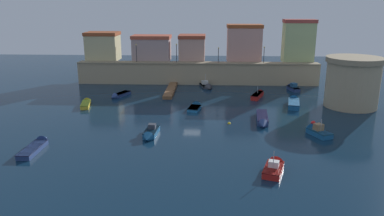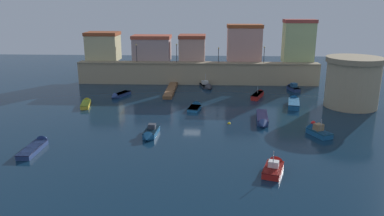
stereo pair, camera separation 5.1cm
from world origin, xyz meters
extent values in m
plane|color=#0C2338|center=(0.00, 0.00, 0.00)|extent=(132.49, 132.49, 0.00)
cube|color=tan|center=(0.00, 23.34, 2.13)|extent=(49.33, 2.52, 4.25)
cube|color=gray|center=(0.00, 23.34, 4.37)|extent=(49.33, 2.82, 0.24)
cube|color=#C6BA87|center=(-20.54, 27.30, 6.91)|extent=(6.60, 5.38, 5.31)
cube|color=#974525|center=(-20.54, 27.30, 9.91)|extent=(6.86, 5.59, 0.70)
cube|color=#AF928F|center=(-9.93, 27.12, 6.59)|extent=(7.83, 5.02, 4.68)
cube|color=#B04C35|center=(-9.93, 27.12, 9.28)|extent=(8.15, 5.23, 0.70)
cube|color=tan|center=(-1.28, 27.53, 6.63)|extent=(5.41, 5.84, 4.77)
cube|color=#993E29|center=(-1.28, 27.53, 9.37)|extent=(5.63, 6.07, 0.70)
cube|color=tan|center=(9.71, 26.80, 7.75)|extent=(7.07, 4.38, 7.00)
cube|color=#9D4824|center=(9.71, 26.80, 11.61)|extent=(7.35, 4.55, 0.70)
cube|color=#A6BA7B|center=(20.86, 26.39, 8.28)|extent=(6.23, 3.57, 8.06)
cube|color=#9C3E37|center=(20.86, 26.39, 12.67)|extent=(6.47, 3.71, 0.70)
cylinder|color=tan|center=(25.37, 6.84, 3.63)|extent=(8.18, 8.18, 7.26)
cylinder|color=gray|center=(25.37, 6.84, 7.66)|extent=(8.83, 8.83, 0.80)
cube|color=brown|center=(-4.81, 16.01, 0.28)|extent=(1.61, 12.14, 0.56)
cylinder|color=#523621|center=(-4.09, 20.56, 0.35)|extent=(0.20, 0.20, 0.70)
cylinder|color=#523621|center=(-4.09, 17.53, 0.35)|extent=(0.20, 0.20, 0.70)
cylinder|color=#523621|center=(-4.09, 14.49, 0.35)|extent=(0.20, 0.20, 0.70)
cylinder|color=#523621|center=(-4.09, 11.46, 0.35)|extent=(0.20, 0.20, 0.70)
cylinder|color=black|center=(-12.54, 23.34, 6.18)|extent=(0.12, 0.12, 3.37)
sphere|color=#F9D172|center=(-12.54, 23.34, 8.02)|extent=(0.32, 0.32, 0.32)
cylinder|color=black|center=(-4.27, 23.34, 6.22)|extent=(0.12, 0.12, 3.45)
sphere|color=#F9D172|center=(-4.27, 23.34, 8.09)|extent=(0.32, 0.32, 0.32)
cylinder|color=black|center=(4.27, 23.34, 5.88)|extent=(0.12, 0.12, 2.77)
sphere|color=#F9D172|center=(4.27, 23.34, 7.41)|extent=(0.32, 0.32, 0.32)
cylinder|color=black|center=(13.48, 23.34, 5.99)|extent=(0.12, 0.12, 3.01)
sphere|color=#F9D172|center=(13.48, 23.34, 7.65)|extent=(0.32, 0.32, 0.32)
cube|color=navy|center=(-17.34, -14.40, 0.30)|extent=(1.59, 5.13, 0.59)
cone|color=navy|center=(-17.39, -11.20, 0.30)|extent=(1.46, 1.42, 1.43)
cube|color=black|center=(-17.34, -14.40, 0.55)|extent=(1.63, 5.23, 0.08)
cube|color=#333338|center=(1.74, 20.55, 0.23)|extent=(2.75, 4.39, 0.46)
cone|color=#333338|center=(2.44, 18.09, 0.23)|extent=(1.87, 1.54, 1.62)
cube|color=black|center=(1.74, 20.55, 0.42)|extent=(2.81, 4.47, 0.08)
cube|color=silver|center=(1.61, 21.03, 0.81)|extent=(1.44, 1.31, 0.71)
cylinder|color=#B2B2B7|center=(1.72, 20.64, 1.54)|extent=(0.08, 0.08, 2.16)
cube|color=gold|center=(-17.56, 4.87, 0.33)|extent=(2.15, 4.55, 0.65)
cone|color=gold|center=(-18.15, 7.57, 0.33)|extent=(1.42, 1.45, 1.18)
cube|color=#4F6918|center=(-17.56, 4.87, 0.61)|extent=(2.19, 4.64, 0.08)
cube|color=navy|center=(-13.37, 12.34, 0.29)|extent=(2.81, 4.18, 0.57)
cone|color=navy|center=(-14.35, 10.06, 0.29)|extent=(1.62, 1.53, 1.29)
cube|color=black|center=(-13.37, 12.34, 0.53)|extent=(2.87, 4.26, 0.08)
cube|color=#195689|center=(0.20, 3.63, 0.24)|extent=(2.17, 3.48, 0.48)
cone|color=#195689|center=(0.56, 5.63, 0.24)|extent=(1.69, 1.17, 1.55)
cube|color=#0D2737|center=(0.20, 3.63, 0.44)|extent=(2.22, 3.55, 0.08)
cube|color=#195689|center=(16.29, 6.51, 0.42)|extent=(2.76, 5.50, 0.84)
cone|color=#195689|center=(16.96, 9.72, 0.42)|extent=(1.88, 1.71, 1.63)
cube|color=#0D2137|center=(16.29, 6.51, 0.80)|extent=(2.82, 5.60, 0.08)
cube|color=red|center=(8.96, -18.65, 0.34)|extent=(2.65, 3.82, 0.68)
cone|color=red|center=(9.63, -16.57, 0.34)|extent=(1.80, 1.41, 1.57)
cube|color=#570B09|center=(8.96, -18.65, 0.64)|extent=(2.70, 3.90, 0.08)
cube|color=silver|center=(8.98, -18.58, 0.98)|extent=(1.19, 1.06, 0.61)
cube|color=#99B7C6|center=(9.10, -18.21, 1.01)|extent=(0.87, 0.33, 0.36)
cylinder|color=#B2B2B7|center=(8.86, -18.94, 1.57)|extent=(0.08, 0.08, 1.79)
cube|color=navy|center=(18.65, 17.97, 0.35)|extent=(2.07, 3.59, 0.70)
cone|color=navy|center=(18.13, 20.02, 0.35)|extent=(1.41, 1.22, 1.22)
cube|color=black|center=(18.65, 17.97, 0.66)|extent=(2.12, 3.66, 0.08)
cube|color=navy|center=(18.66, 17.92, 1.09)|extent=(1.26, 1.28, 0.78)
cube|color=#99B7C6|center=(18.53, 18.43, 1.13)|extent=(0.92, 0.29, 0.47)
cube|color=#195689|center=(16.54, -7.44, 0.34)|extent=(2.85, 3.71, 0.68)
cone|color=#195689|center=(15.64, -5.53, 0.34)|extent=(1.74, 1.49, 1.48)
cube|color=#0D3240|center=(16.54, -7.44, 0.64)|extent=(2.91, 3.79, 0.08)
cube|color=olive|center=(16.43, -7.22, 1.09)|extent=(1.33, 1.29, 0.81)
cube|color=#99B7C6|center=(16.23, -6.79, 1.13)|extent=(0.86, 0.45, 0.49)
cylinder|color=#B2B2B7|center=(16.62, -7.61, 1.45)|extent=(0.08, 0.08, 1.54)
cube|color=#195689|center=(-4.76, -8.16, 0.38)|extent=(1.71, 3.82, 0.77)
cone|color=#195689|center=(-4.92, -10.50, 0.38)|extent=(1.46, 1.13, 1.39)
cube|color=#0B2235|center=(-4.76, -8.16, 0.73)|extent=(1.74, 3.90, 0.08)
cube|color=#333842|center=(-4.74, -7.84, 1.06)|extent=(0.96, 0.95, 0.59)
cube|color=navy|center=(10.18, -1.12, 0.38)|extent=(2.04, 6.09, 0.75)
cone|color=navy|center=(9.83, -4.74, 0.38)|extent=(1.53, 1.53, 1.41)
cube|color=#14143C|center=(10.18, -1.12, 0.71)|extent=(2.08, 6.21, 0.08)
cube|color=red|center=(11.06, 12.04, 0.40)|extent=(2.82, 5.09, 0.81)
cone|color=red|center=(12.13, 14.99, 0.40)|extent=(1.54, 1.70, 1.13)
cube|color=#520D0E|center=(11.06, 12.04, 0.77)|extent=(2.88, 5.19, 0.08)
cylinder|color=#B2B2B7|center=(11.04, 11.99, 1.42)|extent=(0.08, 0.08, 1.24)
sphere|color=yellow|center=(5.36, -3.08, 0.00)|extent=(0.46, 0.46, 0.46)
sphere|color=red|center=(17.16, -2.24, 0.00)|extent=(0.64, 0.64, 0.64)
camera|label=1|loc=(2.54, -52.81, 16.27)|focal=34.94mm
camera|label=2|loc=(2.59, -52.81, 16.27)|focal=34.94mm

